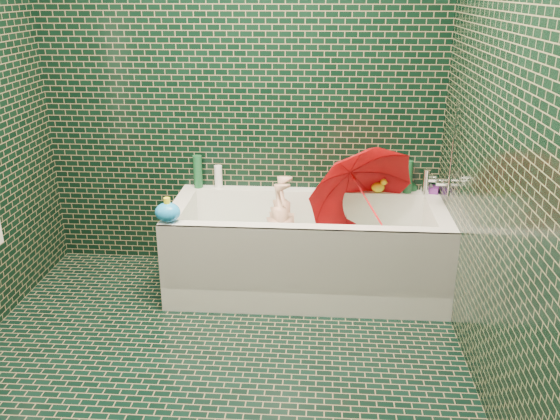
# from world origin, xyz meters

# --- Properties ---
(floor) EXTENTS (2.80, 2.80, 0.00)m
(floor) POSITION_xyz_m (0.00, 0.00, 0.00)
(floor) COLOR black
(floor) RESTS_ON ground
(wall_back) EXTENTS (2.80, 0.00, 2.80)m
(wall_back) POSITION_xyz_m (0.00, 1.40, 1.25)
(wall_back) COLOR black
(wall_back) RESTS_ON floor
(wall_front) EXTENTS (2.80, 0.00, 2.80)m
(wall_front) POSITION_xyz_m (0.00, -1.40, 1.25)
(wall_front) COLOR black
(wall_front) RESTS_ON floor
(wall_right) EXTENTS (0.00, 2.80, 2.80)m
(wall_right) POSITION_xyz_m (1.30, 0.00, 1.25)
(wall_right) COLOR black
(wall_right) RESTS_ON floor
(bathtub) EXTENTS (1.70, 0.75, 0.55)m
(bathtub) POSITION_xyz_m (0.45, 1.01, 0.21)
(bathtub) COLOR white
(bathtub) RESTS_ON floor
(bath_mat) EXTENTS (1.35, 0.47, 0.01)m
(bath_mat) POSITION_xyz_m (0.45, 1.02, 0.16)
(bath_mat) COLOR #38D52A
(bath_mat) RESTS_ON bathtub
(water) EXTENTS (1.48, 0.53, 0.00)m
(water) POSITION_xyz_m (0.45, 1.02, 0.30)
(water) COLOR silver
(water) RESTS_ON bathtub
(faucet) EXTENTS (0.18, 0.19, 0.55)m
(faucet) POSITION_xyz_m (1.26, 1.02, 0.77)
(faucet) COLOR silver
(faucet) RESTS_ON wall_right
(child) EXTENTS (0.87, 0.39, 0.24)m
(child) POSITION_xyz_m (0.32, 0.98, 0.31)
(child) COLOR tan
(child) RESTS_ON bathtub
(umbrella) EXTENTS (0.97, 1.03, 1.03)m
(umbrella) POSITION_xyz_m (0.82, 1.05, 0.58)
(umbrella) COLOR red
(umbrella) RESTS_ON bathtub
(soap_bottle_a) EXTENTS (0.11, 0.11, 0.26)m
(soap_bottle_a) POSITION_xyz_m (1.23, 1.33, 0.55)
(soap_bottle_a) COLOR white
(soap_bottle_a) RESTS_ON bathtub
(soap_bottle_b) EXTENTS (0.10, 0.10, 0.18)m
(soap_bottle_b) POSITION_xyz_m (1.25, 1.31, 0.55)
(soap_bottle_b) COLOR #5F217C
(soap_bottle_b) RESTS_ON bathtub
(soap_bottle_c) EXTENTS (0.17, 0.17, 0.16)m
(soap_bottle_c) POSITION_xyz_m (1.13, 1.36, 0.55)
(soap_bottle_c) COLOR #154C28
(soap_bottle_c) RESTS_ON bathtub
(bottle_right_tall) EXTENTS (0.06, 0.06, 0.22)m
(bottle_right_tall) POSITION_xyz_m (1.09, 1.34, 0.66)
(bottle_right_tall) COLOR #154C28
(bottle_right_tall) RESTS_ON bathtub
(bottle_right_pump) EXTENTS (0.06, 0.06, 0.16)m
(bottle_right_pump) POSITION_xyz_m (1.21, 1.32, 0.63)
(bottle_right_pump) COLOR silver
(bottle_right_pump) RESTS_ON bathtub
(bottle_left_tall) EXTENTS (0.06, 0.06, 0.22)m
(bottle_left_tall) POSITION_xyz_m (-0.30, 1.35, 0.66)
(bottle_left_tall) COLOR #154C28
(bottle_left_tall) RESTS_ON bathtub
(bottle_left_short) EXTENTS (0.06, 0.06, 0.15)m
(bottle_left_short) POSITION_xyz_m (-0.16, 1.36, 0.63)
(bottle_left_short) COLOR white
(bottle_left_short) RESTS_ON bathtub
(rubber_duck) EXTENTS (0.11, 0.08, 0.09)m
(rubber_duck) POSITION_xyz_m (0.91, 1.33, 0.59)
(rubber_duck) COLOR yellow
(rubber_duck) RESTS_ON bathtub
(bath_toy) EXTENTS (0.17, 0.15, 0.14)m
(bath_toy) POSITION_xyz_m (-0.34, 0.71, 0.61)
(bath_toy) COLOR #1989E6
(bath_toy) RESTS_ON bathtub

